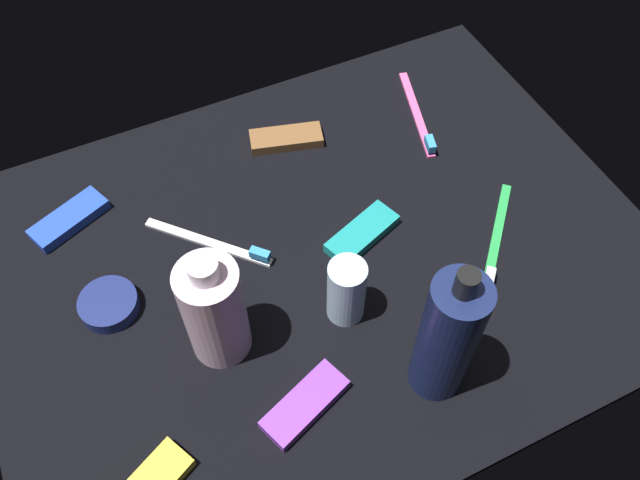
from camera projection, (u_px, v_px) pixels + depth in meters
ground_plane at (320, 256)px, 84.92cm from camera, size 84.00×64.00×1.20cm
lotion_bottle at (447, 338)px, 66.83cm from camera, size 6.06×6.06×21.70cm
bodywash_bottle at (214, 310)px, 70.98cm from camera, size 6.89×6.89×16.87cm
deodorant_stick at (346, 291)px, 75.78cm from camera, size 4.53×4.53×9.34cm
toothbrush_pink at (419, 117)px, 97.84cm from camera, size 6.21×17.61×2.10cm
toothbrush_green at (496, 242)px, 84.75cm from camera, size 13.17×13.97×2.10cm
toothbrush_white at (215, 243)px, 84.62cm from camera, size 13.20×13.94×2.10cm
snack_bar_teal at (362, 234)px, 85.26cm from camera, size 11.14×7.29×1.50cm
snack_bar_blue at (69, 219)px, 86.68cm from camera, size 11.14×7.70×1.50cm
snack_bar_purple at (305, 404)px, 72.03cm from camera, size 11.14×7.39×1.50cm
snack_bar_brown at (286, 138)px, 95.10cm from camera, size 11.09×6.66×1.50cm
cream_tin_left at (109, 304)px, 78.99cm from camera, size 7.13×7.13×1.94cm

